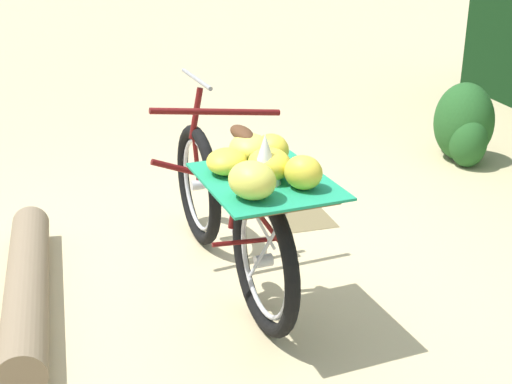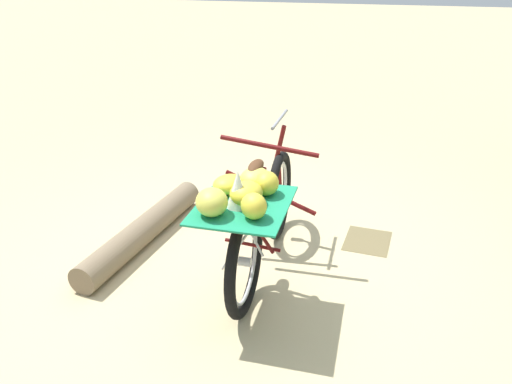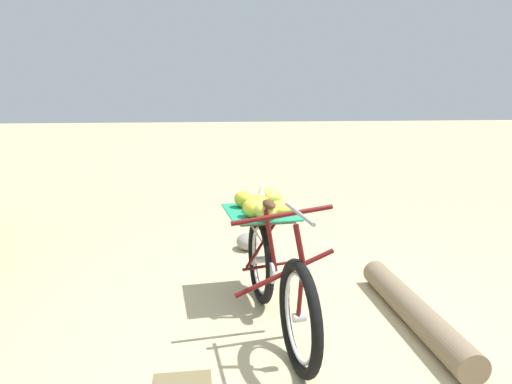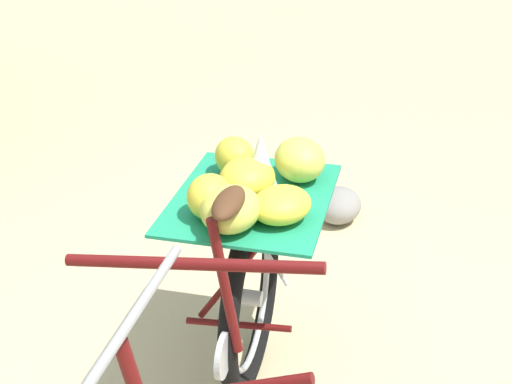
{
  "view_description": "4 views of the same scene",
  "coord_description": "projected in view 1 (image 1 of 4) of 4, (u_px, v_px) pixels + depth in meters",
  "views": [
    {
      "loc": [
        3.24,
        -0.74,
        1.86
      ],
      "look_at": [
        0.67,
        0.03,
        0.77
      ],
      "focal_mm": 47.63,
      "sensor_mm": 36.0,
      "label": 1
    },
    {
      "loc": [
        3.09,
        1.08,
        2.07
      ],
      "look_at": [
        0.57,
        0.19,
        0.88
      ],
      "focal_mm": 35.26,
      "sensor_mm": 36.0,
      "label": 2
    },
    {
      "loc": [
        -3.06,
        0.62,
        1.7
      ],
      "look_at": [
        0.71,
        0.12,
        0.91
      ],
      "focal_mm": 32.02,
      "sensor_mm": 36.0,
      "label": 3
    },
    {
      "loc": [
        -1.57,
        -0.62,
        1.94
      ],
      "look_at": [
        0.44,
        0.05,
        0.87
      ],
      "focal_mm": 50.52,
      "sensor_mm": 36.0,
      "label": 4
    }
  ],
  "objects": [
    {
      "name": "ground_plane",
      "position": [
        217.0,
        278.0,
        3.77
      ],
      "size": [
        60.0,
        60.0,
        0.0
      ],
      "primitive_type": "plane",
      "color": "#C6B284"
    },
    {
      "name": "shrub_cluster",
      "position": [
        462.0,
        126.0,
        5.53
      ],
      "size": [
        0.68,
        0.46,
        0.64
      ],
      "color": "#235623",
      "rests_on": "ground_plane"
    },
    {
      "name": "bicycle",
      "position": [
        237.0,
        201.0,
        3.43
      ],
      "size": [
        1.79,
        0.72,
        1.03
      ],
      "rotation": [
        0.0,
        0.0,
        -3.05
      ],
      "color": "black",
      "rests_on": "ground_plane"
    },
    {
      "name": "fallen_log",
      "position": [
        27.0,
        284.0,
        3.49
      ],
      "size": [
        1.6,
        0.24,
        0.22
      ],
      "primitive_type": "cylinder",
      "rotation": [
        0.0,
        1.57,
        -0.01
      ],
      "color": "#7F6B51",
      "rests_on": "ground_plane"
    },
    {
      "name": "leaf_litter_patch",
      "position": [
        302.0,
        217.0,
        4.54
      ],
      "size": [
        0.44,
        0.36,
        0.01
      ],
      "primitive_type": "cube",
      "color": "olive",
      "rests_on": "ground_plane"
    }
  ]
}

